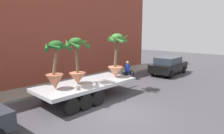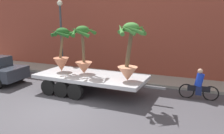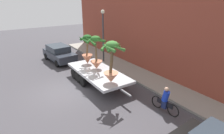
{
  "view_description": "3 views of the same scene",
  "coord_description": "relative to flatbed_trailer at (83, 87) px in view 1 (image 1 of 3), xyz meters",
  "views": [
    {
      "loc": [
        -6.59,
        -5.74,
        3.73
      ],
      "look_at": [
        2.37,
        2.73,
        1.55
      ],
      "focal_mm": 31.46,
      "sensor_mm": 36.0,
      "label": 1
    },
    {
      "loc": [
        5.7,
        -7.34,
        3.87
      ],
      "look_at": [
        1.34,
        2.63,
        1.49
      ],
      "focal_mm": 36.21,
      "sensor_mm": 36.0,
      "label": 2
    },
    {
      "loc": [
        11.13,
        -3.5,
        6.05
      ],
      "look_at": [
        1.11,
        3.17,
        1.47
      ],
      "focal_mm": 29.73,
      "sensor_mm": 36.0,
      "label": 3
    }
  ],
  "objects": [
    {
      "name": "potted_palm_middle",
      "position": [
        2.41,
        -0.25,
        1.51
      ],
      "size": [
        1.4,
        1.38,
        2.69
      ],
      "color": "tan",
      "rests_on": "flatbed_trailer"
    },
    {
      "name": "building_facade",
      "position": [
        0.09,
        5.23,
        3.75
      ],
      "size": [
        24.0,
        1.2,
        9.04
      ],
      "primitive_type": "cube",
      "color": "brown",
      "rests_on": "ground"
    },
    {
      "name": "sidewalk",
      "position": [
        0.09,
        3.53,
        -0.69
      ],
      "size": [
        24.0,
        2.2,
        0.15
      ],
      "primitive_type": "cube",
      "color": "gray",
      "rests_on": "ground"
    },
    {
      "name": "parked_car",
      "position": [
        9.63,
        -0.07,
        0.06
      ],
      "size": [
        4.43,
        2.1,
        1.58
      ],
      "color": "black",
      "rests_on": "ground"
    },
    {
      "name": "potted_palm_rear",
      "position": [
        -0.27,
        0.16,
        1.4
      ],
      "size": [
        1.37,
        1.4,
        2.49
      ],
      "color": "#C17251",
      "rests_on": "flatbed_trailer"
    },
    {
      "name": "flatbed_trailer",
      "position": [
        0.0,
        0.0,
        0.0
      ],
      "size": [
        6.72,
        2.54,
        0.98
      ],
      "color": "#B7BABF",
      "rests_on": "ground"
    },
    {
      "name": "ground_plane",
      "position": [
        0.09,
        -2.57,
        -0.77
      ],
      "size": [
        60.0,
        60.0,
        0.0
      ],
      "primitive_type": "plane",
      "color": "#423F44"
    },
    {
      "name": "potted_palm_front",
      "position": [
        -1.59,
        0.11,
        1.31
      ],
      "size": [
        1.36,
        1.38,
        2.38
      ],
      "color": "#B26647",
      "rests_on": "flatbed_trailer"
    },
    {
      "name": "cyclist",
      "position": [
        5.45,
        1.29,
        -0.1
      ],
      "size": [
        1.84,
        0.37,
        1.54
      ],
      "color": "black",
      "rests_on": "ground"
    }
  ]
}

